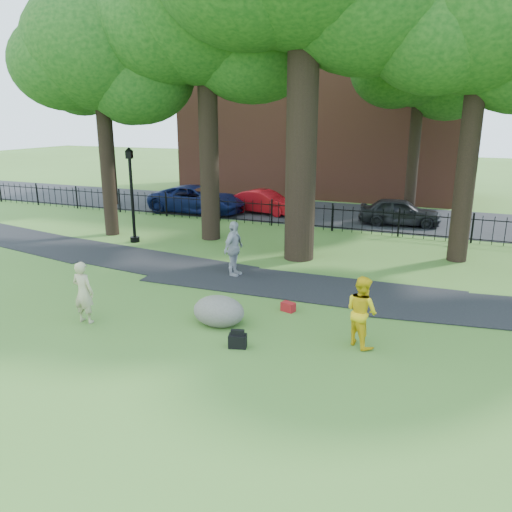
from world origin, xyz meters
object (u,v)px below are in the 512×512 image
at_px(boulder, 219,309).
at_px(woman, 83,292).
at_px(man, 362,311).
at_px(lamppost, 132,196).
at_px(red_sedan, 265,202).

bearing_deg(boulder, woman, -159.04).
distance_m(man, lamppost, 12.51).
xyz_separation_m(man, lamppost, (-10.81, 6.19, 1.10)).
bearing_deg(boulder, red_sedan, 107.14).
height_order(man, lamppost, lamppost).
relative_size(man, lamppost, 0.43).
bearing_deg(red_sedan, man, -141.57).
bearing_deg(lamppost, man, -43.60).
bearing_deg(lamppost, boulder, -55.26).
distance_m(boulder, lamppost, 9.72).
distance_m(woman, lamppost, 8.64).
distance_m(woman, man, 7.01).
bearing_deg(man, red_sedan, -23.01).
distance_m(man, boulder, 3.65).
bearing_deg(man, boulder, 40.07).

